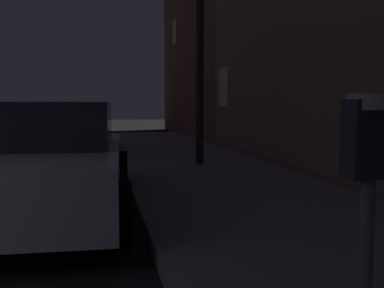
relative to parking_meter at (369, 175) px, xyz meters
The scene contains 4 objects.
parking_meter is the anchor object (origin of this frame).
car_silver 4.58m from the parking_meter, 111.82° to the left, with size 2.29×4.50×1.43m.
car_blue 10.82m from the parking_meter, 99.02° to the left, with size 2.01×4.23×1.43m.
building_far 19.57m from the parking_meter, 69.82° to the left, with size 7.64×11.05×11.22m.
Camera 1 is at (3.53, -1.83, 1.40)m, focal length 40.62 mm.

